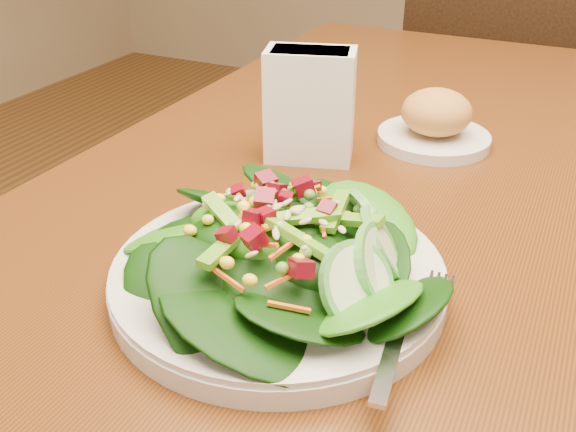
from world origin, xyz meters
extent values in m
cube|color=#5B2911|center=(0.00, 0.00, 0.73)|extent=(0.90, 1.40, 0.04)
cylinder|color=black|center=(-0.39, 0.64, 0.35)|extent=(0.07, 0.07, 0.71)
cube|color=black|center=(-0.13, 1.18, 0.46)|extent=(0.45, 0.45, 0.04)
cylinder|color=black|center=(0.06, 1.38, 0.22)|extent=(0.04, 0.04, 0.44)
cylinder|color=black|center=(-0.32, 1.37, 0.22)|extent=(0.04, 0.04, 0.44)
cylinder|color=black|center=(0.06, 0.99, 0.22)|extent=(0.04, 0.04, 0.44)
cylinder|color=black|center=(-0.32, 0.99, 0.22)|extent=(0.04, 0.04, 0.44)
cube|color=black|center=(-0.13, 0.97, 0.73)|extent=(0.43, 0.04, 0.49)
cylinder|color=silver|center=(-0.09, -0.28, 0.76)|extent=(0.30, 0.30, 0.02)
ellipsoid|color=black|center=(-0.09, -0.28, 0.79)|extent=(0.20, 0.20, 0.04)
cube|color=silver|center=(0.04, -0.31, 0.77)|extent=(0.05, 0.18, 0.01)
cylinder|color=silver|center=(-0.05, 0.11, 0.76)|extent=(0.15, 0.15, 0.01)
ellipsoid|color=#BF712D|center=(-0.05, 0.11, 0.79)|extent=(0.09, 0.09, 0.06)
cube|color=white|center=(-0.18, -0.01, 0.82)|extent=(0.12, 0.09, 0.14)
cube|color=white|center=(-0.18, -0.01, 0.83)|extent=(0.10, 0.07, 0.12)
camera|label=1|loc=(0.12, -0.69, 1.09)|focal=40.00mm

